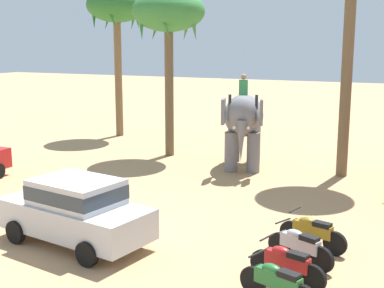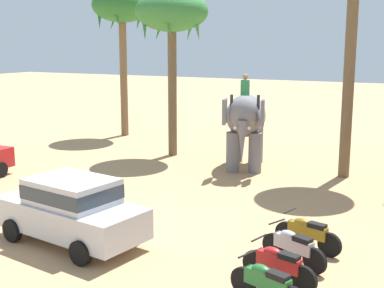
{
  "view_description": "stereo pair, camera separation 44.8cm",
  "coord_description": "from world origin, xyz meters",
  "px_view_note": "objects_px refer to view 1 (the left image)",
  "views": [
    {
      "loc": [
        8.56,
        -10.78,
        5.04
      ],
      "look_at": [
        0.81,
        5.3,
        1.6
      ],
      "focal_mm": 49.01,
      "sensor_mm": 36.0,
      "label": 1
    },
    {
      "loc": [
        8.96,
        -10.58,
        5.04
      ],
      "look_at": [
        0.81,
        5.3,
        1.6
      ],
      "focal_mm": 49.01,
      "sensor_mm": 36.0,
      "label": 2
    }
  ],
  "objects_px": {
    "motorcycle_second_in_row": "(287,263)",
    "palm_tree_far_back": "(117,9)",
    "motorcycle_mid_row": "(300,245)",
    "motorcycle_fourth_in_row": "(312,232)",
    "motorcycle_nearest_camera": "(278,282)",
    "elephant_with_mahout": "(243,120)",
    "car_sedan_foreground": "(75,209)",
    "palm_tree_left_of_road": "(169,15)"
  },
  "relations": [
    {
      "from": "motorcycle_mid_row",
      "to": "motorcycle_fourth_in_row",
      "type": "relative_size",
      "value": 0.96
    },
    {
      "from": "elephant_with_mahout",
      "to": "motorcycle_nearest_camera",
      "type": "height_order",
      "value": "elephant_with_mahout"
    },
    {
      "from": "motorcycle_nearest_camera",
      "to": "motorcycle_second_in_row",
      "type": "bearing_deg",
      "value": 95.03
    },
    {
      "from": "motorcycle_second_in_row",
      "to": "palm_tree_far_back",
      "type": "distance_m",
      "value": 20.27
    },
    {
      "from": "elephant_with_mahout",
      "to": "palm_tree_far_back",
      "type": "relative_size",
      "value": 0.51
    },
    {
      "from": "motorcycle_nearest_camera",
      "to": "motorcycle_second_in_row",
      "type": "relative_size",
      "value": 0.98
    },
    {
      "from": "motorcycle_second_in_row",
      "to": "motorcycle_nearest_camera",
      "type": "bearing_deg",
      "value": -84.97
    },
    {
      "from": "car_sedan_foreground",
      "to": "palm_tree_far_back",
      "type": "bearing_deg",
      "value": 119.53
    },
    {
      "from": "motorcycle_mid_row",
      "to": "palm_tree_far_back",
      "type": "bearing_deg",
      "value": 136.34
    },
    {
      "from": "car_sedan_foreground",
      "to": "palm_tree_left_of_road",
      "type": "bearing_deg",
      "value": 105.61
    },
    {
      "from": "motorcycle_nearest_camera",
      "to": "motorcycle_fourth_in_row",
      "type": "relative_size",
      "value": 0.98
    },
    {
      "from": "motorcycle_nearest_camera",
      "to": "car_sedan_foreground",
      "type": "bearing_deg",
      "value": 171.1
    },
    {
      "from": "motorcycle_mid_row",
      "to": "palm_tree_far_back",
      "type": "distance_m",
      "value": 19.52
    },
    {
      "from": "motorcycle_nearest_camera",
      "to": "palm_tree_far_back",
      "type": "distance_m",
      "value": 21.0
    },
    {
      "from": "motorcycle_nearest_camera",
      "to": "palm_tree_left_of_road",
      "type": "xyz_separation_m",
      "value": [
        -8.5,
        11.43,
        5.77
      ]
    },
    {
      "from": "elephant_with_mahout",
      "to": "palm_tree_far_back",
      "type": "height_order",
      "value": "palm_tree_far_back"
    },
    {
      "from": "palm_tree_left_of_road",
      "to": "palm_tree_far_back",
      "type": "distance_m",
      "value": 6.03
    },
    {
      "from": "elephant_with_mahout",
      "to": "motorcycle_mid_row",
      "type": "relative_size",
      "value": 2.36
    },
    {
      "from": "palm_tree_left_of_road",
      "to": "motorcycle_second_in_row",
      "type": "bearing_deg",
      "value": -51.22
    },
    {
      "from": "car_sedan_foreground",
      "to": "palm_tree_left_of_road",
      "type": "distance_m",
      "value": 12.19
    },
    {
      "from": "motorcycle_nearest_camera",
      "to": "motorcycle_mid_row",
      "type": "xyz_separation_m",
      "value": [
        -0.09,
        2.08,
        0.0
      ]
    },
    {
      "from": "motorcycle_mid_row",
      "to": "motorcycle_second_in_row",
      "type": "bearing_deg",
      "value": -89.62
    },
    {
      "from": "motorcycle_fourth_in_row",
      "to": "palm_tree_left_of_road",
      "type": "bearing_deg",
      "value": 135.43
    },
    {
      "from": "motorcycle_mid_row",
      "to": "motorcycle_fourth_in_row",
      "type": "xyz_separation_m",
      "value": [
        0.05,
        1.02,
        0.0
      ]
    },
    {
      "from": "elephant_with_mahout",
      "to": "motorcycle_fourth_in_row",
      "type": "xyz_separation_m",
      "value": [
        4.57,
        -7.41,
        -1.53
      ]
    },
    {
      "from": "motorcycle_nearest_camera",
      "to": "motorcycle_mid_row",
      "type": "relative_size",
      "value": 1.02
    },
    {
      "from": "motorcycle_second_in_row",
      "to": "palm_tree_left_of_road",
      "type": "height_order",
      "value": "palm_tree_left_of_road"
    },
    {
      "from": "motorcycle_mid_row",
      "to": "palm_tree_far_back",
      "type": "height_order",
      "value": "palm_tree_far_back"
    },
    {
      "from": "motorcycle_fourth_in_row",
      "to": "motorcycle_nearest_camera",
      "type": "bearing_deg",
      "value": -89.31
    },
    {
      "from": "elephant_with_mahout",
      "to": "motorcycle_second_in_row",
      "type": "xyz_separation_m",
      "value": [
        4.52,
        -9.54,
        -1.53
      ]
    },
    {
      "from": "elephant_with_mahout",
      "to": "palm_tree_far_back",
      "type": "distance_m",
      "value": 10.96
    },
    {
      "from": "car_sedan_foreground",
      "to": "motorcycle_second_in_row",
      "type": "distance_m",
      "value": 5.48
    },
    {
      "from": "car_sedan_foreground",
      "to": "motorcycle_second_in_row",
      "type": "height_order",
      "value": "car_sedan_foreground"
    },
    {
      "from": "motorcycle_fourth_in_row",
      "to": "car_sedan_foreground",
      "type": "bearing_deg",
      "value": -157.97
    },
    {
      "from": "motorcycle_mid_row",
      "to": "palm_tree_far_back",
      "type": "xyz_separation_m",
      "value": [
        -13.36,
        12.75,
        6.34
      ]
    },
    {
      "from": "car_sedan_foreground",
      "to": "motorcycle_mid_row",
      "type": "bearing_deg",
      "value": 12.49
    },
    {
      "from": "motorcycle_second_in_row",
      "to": "palm_tree_left_of_road",
      "type": "relative_size",
      "value": 0.24
    },
    {
      "from": "elephant_with_mahout",
      "to": "motorcycle_fourth_in_row",
      "type": "relative_size",
      "value": 2.27
    },
    {
      "from": "palm_tree_far_back",
      "to": "motorcycle_second_in_row",
      "type": "bearing_deg",
      "value": -46.04
    },
    {
      "from": "motorcycle_second_in_row",
      "to": "motorcycle_fourth_in_row",
      "type": "xyz_separation_m",
      "value": [
        0.05,
        2.13,
        0.0
      ]
    },
    {
      "from": "palm_tree_left_of_road",
      "to": "car_sedan_foreground",
      "type": "bearing_deg",
      "value": -74.39
    },
    {
      "from": "motorcycle_second_in_row",
      "to": "motorcycle_mid_row",
      "type": "distance_m",
      "value": 1.11
    }
  ]
}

